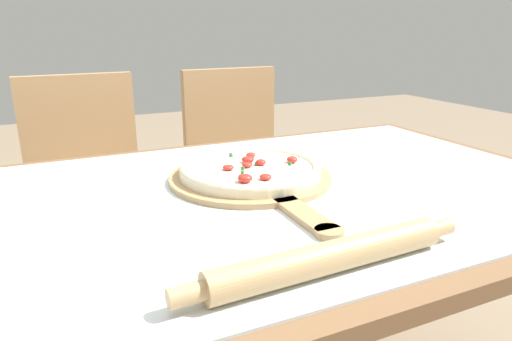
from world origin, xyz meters
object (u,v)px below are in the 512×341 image
pizza_peel (254,179)px  chair_left (90,189)px  pizza (250,169)px  rolling_pin (330,257)px  chair_right (240,169)px

pizza_peel → chair_left: (-0.30, 0.71, -0.21)m
chair_left → pizza: bearing=-70.0°
pizza_peel → pizza: 0.03m
pizza_peel → chair_left: chair_left is taller
rolling_pin → chair_left: 1.15m
pizza → chair_right: size_ratio=0.34×
rolling_pin → chair_right: chair_right is taller
rolling_pin → pizza: bearing=81.3°
pizza → rolling_pin: pizza is taller
pizza_peel → pizza: (0.00, 0.02, 0.02)m
chair_left → chair_right: bearing=-3.0°
pizza → chair_left: bearing=113.0°
rolling_pin → chair_left: bearing=101.8°
pizza → chair_right: bearing=69.2°
rolling_pin → pizza_peel: bearing=80.9°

